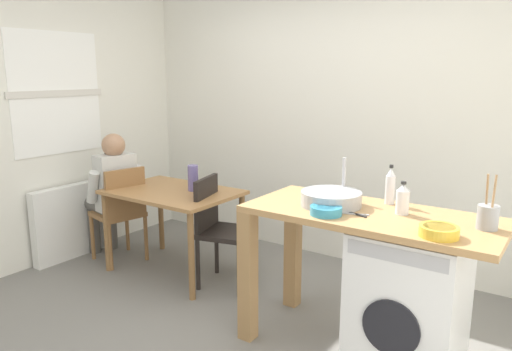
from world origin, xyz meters
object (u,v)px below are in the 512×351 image
Objects in this scene: utensil_crock at (488,216)px; seated_person at (112,189)px; chair_opposite at (218,225)px; mixing_bowl at (326,210)px; chair_person_seat at (121,209)px; washing_machine at (409,299)px; bottle_squat_brown at (403,199)px; bottle_tall_green at (390,186)px; colander at (439,231)px; vase at (193,178)px; dining_table at (173,201)px.

seated_person is at bearing 177.93° from utensil_crock.
mixing_bowl is at bearing 53.93° from chair_opposite.
chair_person_seat reaches higher than washing_machine.
mixing_bowl is at bearing -143.37° from bottle_squat_brown.
bottle_tall_green is 0.64m from utensil_crock.
chair_opposite is 1.37m from mixing_bowl.
colander is (0.65, -0.02, 0.00)m from mixing_bowl.
chair_person_seat is 0.23m from seated_person.
seated_person is 5.38× the size of vase.
washing_machine is (2.69, -0.13, -0.08)m from chair_person_seat.
utensil_crock reaches higher than chair_person_seat.
seated_person is 3.07m from colander.
seated_person is at bearing -168.03° from vase.
colander is at bearing -47.91° from bottle_tall_green.
bottle_tall_green is at bearing 127.64° from bottle_squat_brown.
chair_opposite is 1.66m from bottle_squat_brown.
bottle_tall_green is at bearing -74.70° from chair_person_seat.
mixing_bowl is 0.94× the size of colander.
washing_machine is 0.70m from bottle_tall_green.
mixing_bowl is (-0.22, -0.45, -0.08)m from bottle_tall_green.
chair_person_seat is at bearing 178.48° from utensil_crock.
vase is at bearing 176.84° from bottle_tall_green.
dining_table is 2.54m from utensil_crock.
bottle_tall_green is at bearing -3.16° from vase.
chair_person_seat is 2.64m from bottle_squat_brown.
bottle_squat_brown is (1.57, -0.21, 0.50)m from chair_opposite.
vase is (-1.53, 0.55, -0.10)m from mixing_bowl.
washing_machine is at bearing -80.32° from chair_person_seat.
utensil_crock is at bearing -7.18° from vase.
chair_opposite is 1.05× the size of washing_machine.
utensil_crock reaches higher than colander.
washing_machine is at bearing -80.86° from seated_person.
seated_person reaches higher than bottle_squat_brown.
mixing_bowl is at bearing 178.23° from colander.
chair_opposite is 4.03× the size of vase.
seated_person is 6.09× the size of bottle_squat_brown.
utensil_crock is (0.60, -0.20, -0.04)m from bottle_tall_green.
washing_machine is at bearing 66.00° from chair_opposite.
chair_person_seat is at bearing -177.22° from bottle_tall_green.
chair_opposite is at bearing 170.42° from washing_machine.
chair_opposite is at bearing -72.03° from seated_person.
colander is at bearing -123.70° from utensil_crock.
dining_table is 2.40m from colander.
seated_person reaches higher than mixing_bowl.
vase is (-1.90, 0.28, -0.16)m from bottle_squat_brown.
mixing_bowl is (1.21, -0.48, 0.44)m from chair_opposite.
utensil_crock is (0.37, 0.05, 0.56)m from washing_machine.
vase is at bearing -60.26° from chair_person_seat.
chair_person_seat reaches higher than dining_table.
chair_person_seat is 4.56× the size of bottle_squat_brown.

